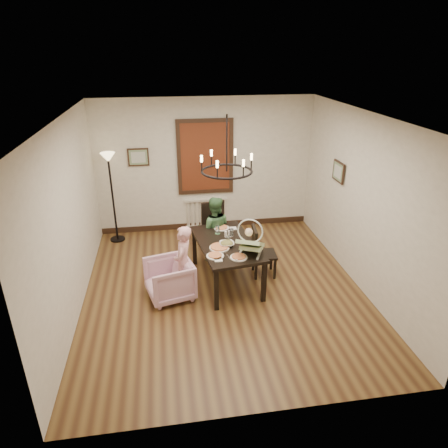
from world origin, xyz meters
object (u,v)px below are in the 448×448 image
object	(u,v)px
armchair	(169,279)
floor_lamp	(113,199)
elderly_woman	(184,268)
seated_man	(214,235)
baby_bouncer	(251,242)
drinking_glass	(228,240)
chair_right	(264,251)
chair_far	(217,231)
dining_table	(226,247)

from	to	relation	value
armchair	floor_lamp	xyz separation A→B (m)	(-1.02, 2.24, 0.58)
elderly_woman	seated_man	size ratio (longest dim) A/B	0.96
seated_man	baby_bouncer	xyz separation A→B (m)	(0.41, -1.17, 0.41)
baby_bouncer	drinking_glass	distance (m)	0.50
chair_right	chair_far	bearing A→B (deg)	45.38
armchair	floor_lamp	bearing A→B (deg)	-169.97
chair_far	dining_table	bearing A→B (deg)	-104.23
drinking_glass	armchair	bearing A→B (deg)	-163.96
floor_lamp	seated_man	bearing A→B (deg)	-31.94
dining_table	drinking_glass	world-z (taller)	drinking_glass
dining_table	seated_man	bearing A→B (deg)	90.23
chair_right	baby_bouncer	world-z (taller)	baby_bouncer
elderly_woman	seated_man	bearing A→B (deg)	166.09
drinking_glass	seated_man	bearing A→B (deg)	99.00
armchair	dining_table	bearing A→B (deg)	94.09
baby_bouncer	chair_right	bearing A→B (deg)	78.81
seated_man	floor_lamp	distance (m)	2.25
chair_far	armchair	bearing A→B (deg)	-143.00
baby_bouncer	floor_lamp	world-z (taller)	floor_lamp
armchair	baby_bouncer	world-z (taller)	baby_bouncer
seated_man	drinking_glass	xyz separation A→B (m)	(0.12, -0.79, 0.28)
baby_bouncer	seated_man	bearing A→B (deg)	133.31
armchair	baby_bouncer	bearing A→B (deg)	71.20
armchair	floor_lamp	size ratio (longest dim) A/B	0.39
dining_table	chair_far	distance (m)	0.93
dining_table	drinking_glass	size ratio (longest dim) A/B	13.47
elderly_woman	floor_lamp	distance (m)	2.60
chair_right	floor_lamp	world-z (taller)	floor_lamp
dining_table	elderly_woman	size ratio (longest dim) A/B	1.67
seated_man	baby_bouncer	distance (m)	1.31
chair_right	drinking_glass	size ratio (longest dim) A/B	7.22
elderly_woman	chair_right	bearing A→B (deg)	123.81
chair_far	seated_man	distance (m)	0.19
chair_right	elderly_woman	xyz separation A→B (m)	(-1.42, -0.45, 0.05)
chair_right	elderly_woman	world-z (taller)	elderly_woman
elderly_woman	drinking_glass	size ratio (longest dim) A/B	8.05
chair_far	seated_man	bearing A→B (deg)	-131.54
chair_far	elderly_woman	size ratio (longest dim) A/B	1.04
seated_man	drinking_glass	size ratio (longest dim) A/B	8.35
seated_man	floor_lamp	xyz separation A→B (m)	(-1.88, 1.17, 0.38)
dining_table	armchair	distance (m)	1.07
chair_far	chair_right	xyz separation A→B (m)	(0.71, -0.80, -0.07)
drinking_glass	baby_bouncer	bearing A→B (deg)	-52.77
dining_table	floor_lamp	xyz separation A→B (m)	(-1.98, 1.92, 0.24)
chair_far	armchair	distance (m)	1.57
armchair	drinking_glass	world-z (taller)	drinking_glass
chair_far	elderly_woman	world-z (taller)	chair_far
armchair	chair_far	bearing A→B (deg)	128.34
chair_right	armchair	size ratio (longest dim) A/B	1.28
chair_right	floor_lamp	distance (m)	3.25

